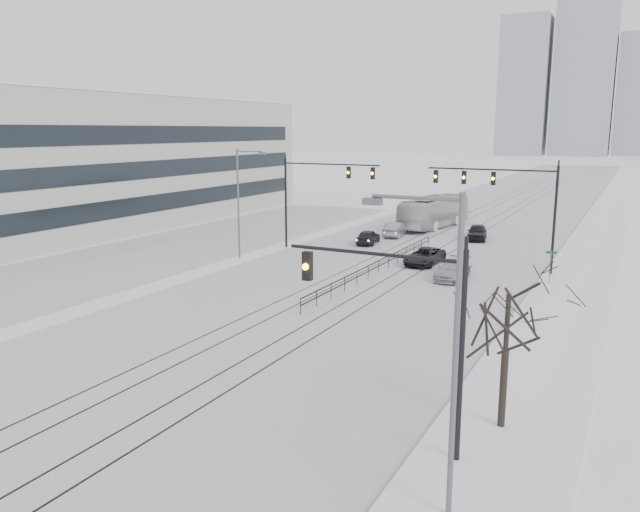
{
  "coord_description": "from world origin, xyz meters",
  "views": [
    {
      "loc": [
        16.92,
        -12.23,
        10.52
      ],
      "look_at": [
        0.38,
        19.74,
        3.2
      ],
      "focal_mm": 35.0,
      "sensor_mm": 36.0,
      "label": 1
    }
  ],
  "objects_px": {
    "sedan_sb_inner": "(368,237)",
    "bare_tree": "(508,309)",
    "sedan_nb_far": "(477,232)",
    "box_truck": "(434,212)",
    "sedan_nb_front": "(425,256)",
    "sedan_nb_right": "(453,270)",
    "traffic_mast_near": "(412,320)",
    "sedan_sb_outer": "(395,229)"
  },
  "relations": [
    {
      "from": "traffic_mast_near",
      "to": "sedan_nb_far",
      "type": "distance_m",
      "value": 42.58
    },
    {
      "from": "sedan_sb_inner",
      "to": "sedan_nb_front",
      "type": "distance_m",
      "value": 9.78
    },
    {
      "from": "sedan_sb_inner",
      "to": "box_truck",
      "type": "xyz_separation_m",
      "value": [
        2.44,
        12.57,
        1.0
      ]
    },
    {
      "from": "sedan_nb_front",
      "to": "sedan_nb_far",
      "type": "distance_m",
      "value": 13.25
    },
    {
      "from": "sedan_sb_outer",
      "to": "sedan_nb_right",
      "type": "distance_m",
      "value": 18.21
    },
    {
      "from": "traffic_mast_near",
      "to": "box_truck",
      "type": "xyz_separation_m",
      "value": [
        -13.78,
        47.32,
        -2.88
      ]
    },
    {
      "from": "traffic_mast_near",
      "to": "box_truck",
      "type": "relative_size",
      "value": 0.58
    },
    {
      "from": "traffic_mast_near",
      "to": "sedan_nb_far",
      "type": "height_order",
      "value": "traffic_mast_near"
    },
    {
      "from": "sedan_nb_far",
      "to": "box_truck",
      "type": "height_order",
      "value": "box_truck"
    },
    {
      "from": "traffic_mast_near",
      "to": "sedan_sb_outer",
      "type": "height_order",
      "value": "traffic_mast_near"
    },
    {
      "from": "sedan_nb_front",
      "to": "sedan_nb_right",
      "type": "relative_size",
      "value": 1.04
    },
    {
      "from": "sedan_sb_inner",
      "to": "sedan_nb_far",
      "type": "xyz_separation_m",
      "value": [
        8.49,
        6.95,
        0.07
      ]
    },
    {
      "from": "sedan_nb_right",
      "to": "sedan_nb_far",
      "type": "distance_m",
      "value": 17.14
    },
    {
      "from": "bare_tree",
      "to": "sedan_sb_outer",
      "type": "relative_size",
      "value": 1.37
    },
    {
      "from": "sedan_nb_front",
      "to": "box_truck",
      "type": "relative_size",
      "value": 0.39
    },
    {
      "from": "bare_tree",
      "to": "sedan_sb_inner",
      "type": "relative_size",
      "value": 1.52
    },
    {
      "from": "sedan_sb_outer",
      "to": "sedan_nb_front",
      "type": "relative_size",
      "value": 0.94
    },
    {
      "from": "traffic_mast_near",
      "to": "sedan_sb_outer",
      "type": "relative_size",
      "value": 1.57
    },
    {
      "from": "bare_tree",
      "to": "box_truck",
      "type": "distance_m",
      "value": 47.27
    },
    {
      "from": "sedan_nb_right",
      "to": "bare_tree",
      "type": "bearing_deg",
      "value": -71.53
    },
    {
      "from": "sedan_nb_right",
      "to": "sedan_nb_far",
      "type": "height_order",
      "value": "sedan_nb_far"
    },
    {
      "from": "sedan_nb_right",
      "to": "traffic_mast_near",
      "type": "bearing_deg",
      "value": -78.99
    },
    {
      "from": "traffic_mast_near",
      "to": "sedan_nb_right",
      "type": "bearing_deg",
      "value": 102.34
    },
    {
      "from": "bare_tree",
      "to": "sedan_nb_right",
      "type": "distance_m",
      "value": 23.39
    },
    {
      "from": "bare_tree",
      "to": "sedan_nb_front",
      "type": "height_order",
      "value": "bare_tree"
    },
    {
      "from": "sedan_nb_right",
      "to": "box_truck",
      "type": "distance_m",
      "value": 24.13
    },
    {
      "from": "sedan_sb_inner",
      "to": "sedan_nb_right",
      "type": "distance_m",
      "value": 14.76
    },
    {
      "from": "bare_tree",
      "to": "sedan_nb_far",
      "type": "relative_size",
      "value": 1.38
    },
    {
      "from": "sedan_nb_far",
      "to": "bare_tree",
      "type": "bearing_deg",
      "value": -85.82
    },
    {
      "from": "sedan_nb_far",
      "to": "traffic_mast_near",
      "type": "bearing_deg",
      "value": -90.0
    },
    {
      "from": "sedan_sb_inner",
      "to": "sedan_nb_front",
      "type": "bearing_deg",
      "value": 130.96
    },
    {
      "from": "sedan_sb_outer",
      "to": "sedan_nb_right",
      "type": "bearing_deg",
      "value": 116.62
    },
    {
      "from": "bare_tree",
      "to": "traffic_mast_near",
      "type": "bearing_deg",
      "value": -128.76
    },
    {
      "from": "bare_tree",
      "to": "sedan_nb_right",
      "type": "relative_size",
      "value": 1.33
    },
    {
      "from": "sedan_sb_inner",
      "to": "bare_tree",
      "type": "bearing_deg",
      "value": 111.23
    },
    {
      "from": "bare_tree",
      "to": "sedan_nb_front",
      "type": "xyz_separation_m",
      "value": [
        -11.13,
        25.48,
        -3.83
      ]
    },
    {
      "from": "sedan_sb_outer",
      "to": "sedan_nb_front",
      "type": "distance_m",
      "value": 13.25
    },
    {
      "from": "sedan_sb_outer",
      "to": "sedan_nb_front",
      "type": "xyz_separation_m",
      "value": [
        6.75,
        -11.41,
        -0.08
      ]
    },
    {
      "from": "traffic_mast_near",
      "to": "sedan_sb_outer",
      "type": "xyz_separation_m",
      "value": [
        -15.46,
        39.89,
        -3.83
      ]
    },
    {
      "from": "sedan_sb_outer",
      "to": "bare_tree",
      "type": "bearing_deg",
      "value": 108.95
    },
    {
      "from": "sedan_sb_inner",
      "to": "sedan_nb_front",
      "type": "height_order",
      "value": "sedan_sb_inner"
    },
    {
      "from": "bare_tree",
      "to": "sedan_nb_front",
      "type": "bearing_deg",
      "value": 113.59
    }
  ]
}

